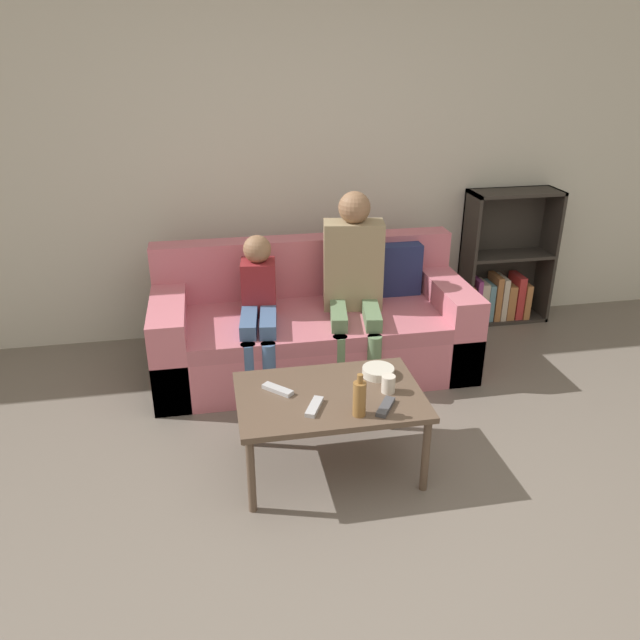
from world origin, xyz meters
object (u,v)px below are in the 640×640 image
at_px(bottle, 359,398).
at_px(couch, 313,328).
at_px(cup_near, 388,384).
at_px(tv_remote_0, 386,407).
at_px(snack_bowl, 378,372).
at_px(person_adult, 354,273).
at_px(tv_remote_1, 278,389).
at_px(bookshelf, 502,272).
at_px(coffee_table, 330,401).
at_px(tv_remote_2, 314,407).
at_px(person_child, 259,304).

bearing_deg(bottle, couch, 89.52).
height_order(cup_near, tv_remote_0, cup_near).
bearing_deg(snack_bowl, cup_near, -88.57).
relative_size(person_adult, tv_remote_1, 7.77).
bearing_deg(person_adult, bookshelf, 33.42).
xyz_separation_m(bookshelf, coffee_table, (-1.71, -1.64, 0.01)).
distance_m(couch, person_adult, 0.49).
xyz_separation_m(couch, tv_remote_2, (-0.21, -1.23, 0.17)).
relative_size(tv_remote_1, tv_remote_2, 0.89).
height_order(tv_remote_1, bottle, bottle).
relative_size(coffee_table, tv_remote_0, 5.52).
height_order(cup_near, bottle, bottle).
height_order(bookshelf, person_adult, person_adult).
xyz_separation_m(couch, person_adult, (0.26, -0.07, 0.41)).
height_order(person_adult, tv_remote_1, person_adult).
distance_m(couch, tv_remote_0, 1.31).
xyz_separation_m(couch, tv_remote_0, (0.13, -1.30, 0.17)).
height_order(person_child, tv_remote_2, person_child).
relative_size(coffee_table, tv_remote_2, 5.37).
relative_size(cup_near, bottle, 0.41).
distance_m(coffee_table, cup_near, 0.31).
bearing_deg(cup_near, tv_remote_1, 169.10).
distance_m(coffee_table, snack_bowl, 0.33).
xyz_separation_m(bookshelf, cup_near, (-1.42, -1.68, 0.10)).
bearing_deg(coffee_table, person_child, 104.82).
xyz_separation_m(coffee_table, tv_remote_0, (0.24, -0.19, 0.05)).
height_order(coffee_table, person_adult, person_adult).
distance_m(person_child, tv_remote_2, 1.12).
relative_size(tv_remote_0, bottle, 0.77).
relative_size(couch, person_adult, 1.73).
relative_size(bookshelf, person_adult, 0.86).
relative_size(couch, person_child, 2.19).
bearing_deg(coffee_table, tv_remote_1, 164.29).
height_order(couch, tv_remote_1, couch).
height_order(person_adult, person_child, person_adult).
distance_m(coffee_table, tv_remote_2, 0.17).
bearing_deg(cup_near, bottle, -137.35).
distance_m(couch, cup_near, 1.18).
xyz_separation_m(couch, snack_bowl, (0.18, -0.97, 0.18)).
bearing_deg(person_child, snack_bowl, -49.98).
xyz_separation_m(bookshelf, person_adult, (-1.35, -0.60, 0.30)).
distance_m(tv_remote_2, snack_bowl, 0.47).
bearing_deg(cup_near, person_child, 118.61).
bearing_deg(couch, cup_near, -80.89).
distance_m(couch, snack_bowl, 1.01).
bearing_deg(person_child, person_adult, 12.10).
height_order(cup_near, tv_remote_1, cup_near).
height_order(couch, bookshelf, bookshelf).
distance_m(cup_near, tv_remote_2, 0.40).
xyz_separation_m(person_child, cup_near, (0.55, -1.01, -0.06)).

